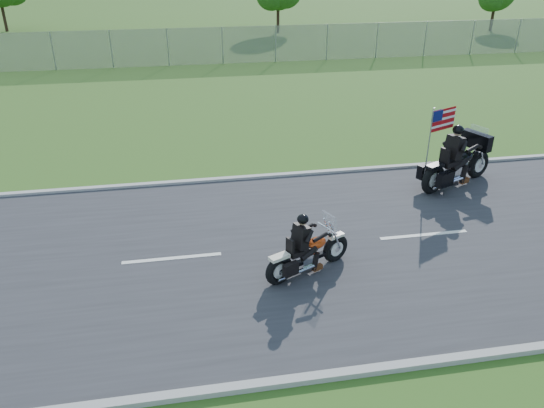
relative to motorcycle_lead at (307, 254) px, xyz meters
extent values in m
plane|color=#35531A|center=(-0.85, 1.02, -0.47)|extent=(420.00, 420.00, 0.00)
cube|color=#28282B|center=(-0.85, 1.02, -0.45)|extent=(120.00, 8.00, 0.04)
cube|color=#9E9B93|center=(-0.85, 5.07, -0.42)|extent=(120.00, 0.18, 0.12)
cube|color=#9E9B93|center=(-0.85, -3.03, -0.42)|extent=(120.00, 0.18, 0.12)
cube|color=gray|center=(-5.85, 21.02, 0.53)|extent=(60.00, 0.03, 2.00)
cylinder|color=#382316|center=(5.15, 31.02, 0.79)|extent=(0.22, 0.22, 2.52)
cylinder|color=#382316|center=(-14.85, 35.02, 0.93)|extent=(0.22, 0.22, 2.80)
cylinder|color=#382316|center=(21.15, 29.02, 0.65)|extent=(0.22, 0.22, 2.24)
torus|color=black|center=(0.72, 0.33, -0.13)|extent=(0.67, 0.42, 0.66)
torus|color=black|center=(-0.66, -0.30, -0.13)|extent=(0.67, 0.42, 0.66)
ellipsoid|color=red|center=(0.21, 0.10, 0.20)|extent=(0.57, 0.47, 0.25)
cube|color=black|center=(-0.21, -0.10, 0.16)|extent=(0.56, 0.45, 0.11)
cube|color=black|center=(-0.17, -0.08, 0.51)|extent=(0.34, 0.41, 0.49)
sphere|color=black|center=(-0.13, -0.06, 0.89)|extent=(0.32, 0.32, 0.24)
cube|color=silver|center=(0.54, 0.25, 0.63)|extent=(0.20, 0.39, 0.36)
torus|color=black|center=(6.15, 4.00, -0.04)|extent=(0.86, 0.53, 0.85)
torus|color=black|center=(4.37, 3.22, -0.04)|extent=(0.86, 0.53, 0.85)
ellipsoid|color=black|center=(5.49, 3.71, 0.37)|extent=(0.74, 0.59, 0.32)
cube|color=black|center=(4.94, 3.47, 0.33)|extent=(0.72, 0.57, 0.14)
cube|color=black|center=(5.00, 3.49, 0.77)|extent=(0.44, 0.53, 0.63)
sphere|color=black|center=(5.05, 3.52, 1.27)|extent=(0.41, 0.41, 0.31)
cube|color=black|center=(5.89, 3.89, 0.77)|extent=(0.60, 0.94, 0.46)
cube|color=#B70C11|center=(4.59, 3.57, 1.58)|extent=(0.85, 0.39, 0.60)
camera|label=1|loc=(-2.38, -9.23, 6.04)|focal=35.00mm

